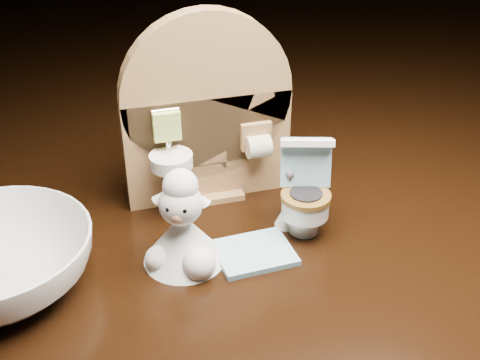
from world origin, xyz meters
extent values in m
cube|color=black|center=(0.00, 0.00, -0.05)|extent=(2.50, 2.50, 0.10)
cube|color=#976E43|center=(0.00, 0.07, 0.04)|extent=(0.13, 0.02, 0.09)
cylinder|color=#976E43|center=(0.00, 0.07, 0.09)|extent=(0.13, 0.02, 0.13)
cube|color=#976E43|center=(0.00, 0.07, 0.00)|extent=(0.05, 0.04, 0.01)
cylinder|color=white|center=(-0.03, 0.05, 0.02)|extent=(0.01, 0.01, 0.04)
cylinder|color=white|center=(-0.03, 0.04, 0.05)|extent=(0.03, 0.03, 0.01)
cylinder|color=silver|center=(-0.03, 0.05, 0.06)|extent=(0.00, 0.00, 0.01)
cube|color=#B7D162|center=(-0.03, 0.05, 0.07)|extent=(0.02, 0.01, 0.02)
cube|color=#976E43|center=(0.04, 0.06, 0.05)|extent=(0.02, 0.01, 0.02)
cylinder|color=beige|center=(0.04, 0.05, 0.05)|extent=(0.02, 0.02, 0.02)
cylinder|color=white|center=(0.05, 0.00, 0.01)|extent=(0.02, 0.02, 0.02)
cylinder|color=white|center=(0.05, -0.01, 0.02)|extent=(0.03, 0.03, 0.01)
cylinder|color=brown|center=(0.05, -0.01, 0.03)|extent=(0.04, 0.04, 0.00)
cube|color=white|center=(0.06, 0.01, 0.02)|extent=(0.03, 0.02, 0.04)
cube|color=#83B6CB|center=(0.06, 0.01, 0.05)|extent=(0.04, 0.02, 0.04)
cube|color=white|center=(0.06, 0.00, 0.07)|extent=(0.04, 0.02, 0.01)
cylinder|color=#85BC24|center=(0.07, 0.01, 0.05)|extent=(0.01, 0.01, 0.01)
cube|color=#83B6CB|center=(0.01, -0.02, 0.00)|extent=(0.05, 0.05, 0.00)
cone|color=white|center=(0.05, 0.01, 0.01)|extent=(0.02, 0.02, 0.02)
cylinder|color=#59595B|center=(0.05, 0.01, 0.03)|extent=(0.00, 0.00, 0.03)
sphere|color=#59595B|center=(0.05, 0.01, 0.04)|extent=(0.01, 0.01, 0.01)
cone|color=silver|center=(-0.04, -0.01, 0.02)|extent=(0.06, 0.06, 0.04)
sphere|color=silver|center=(-0.03, -0.03, 0.01)|extent=(0.02, 0.02, 0.02)
sphere|color=silver|center=(-0.06, -0.02, 0.01)|extent=(0.02, 0.02, 0.02)
sphere|color=silver|center=(-0.04, -0.01, 0.05)|extent=(0.03, 0.03, 0.03)
sphere|color=#A97A5C|center=(-0.04, -0.02, 0.04)|extent=(0.01, 0.01, 0.01)
sphere|color=silver|center=(-0.04, -0.01, 0.06)|extent=(0.02, 0.02, 0.02)
cone|color=silver|center=(-0.05, -0.01, 0.05)|extent=(0.02, 0.01, 0.01)
cone|color=silver|center=(-0.03, -0.02, 0.05)|extent=(0.02, 0.01, 0.01)
sphere|color=black|center=(-0.05, -0.02, 0.05)|extent=(0.00, 0.00, 0.00)
sphere|color=black|center=(-0.04, -0.03, 0.05)|extent=(0.00, 0.00, 0.00)
camera|label=1|loc=(-0.09, -0.34, 0.26)|focal=45.00mm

